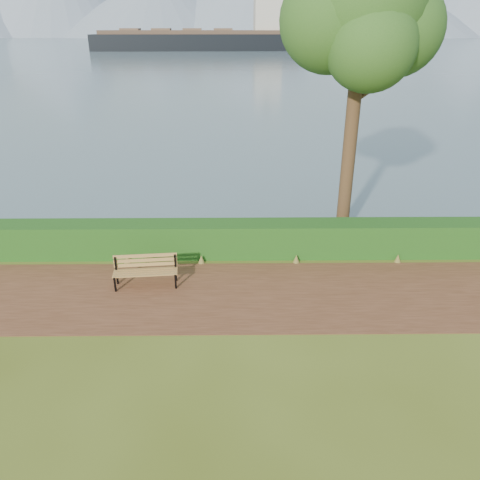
{
  "coord_description": "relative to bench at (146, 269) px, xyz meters",
  "views": [
    {
      "loc": [
        -0.13,
        -9.81,
        6.1
      ],
      "look_at": [
        -0.01,
        1.2,
        1.1
      ],
      "focal_mm": 35.0,
      "sensor_mm": 36.0,
      "label": 1
    }
  ],
  "objects": [
    {
      "name": "path",
      "position": [
        2.45,
        -0.54,
        -0.46
      ],
      "size": [
        40.0,
        3.4,
        0.01
      ],
      "primitive_type": "cube",
      "color": "#502E1B",
      "rests_on": "ground"
    },
    {
      "name": "water",
      "position": [
        2.45,
        259.16,
        -0.46
      ],
      "size": [
        700.0,
        510.0,
        0.0
      ],
      "primitive_type": "cube",
      "color": "#42566B",
      "rests_on": "ground"
    },
    {
      "name": "hedge",
      "position": [
        2.45,
        1.76,
        0.03
      ],
      "size": [
        32.0,
        0.85,
        1.0
      ],
      "primitive_type": "cube",
      "color": "#184213",
      "rests_on": "ground"
    },
    {
      "name": "bench",
      "position": [
        0.0,
        0.0,
        0.0
      ],
      "size": [
        1.66,
        0.62,
        0.81
      ],
      "rotation": [
        0.0,
        0.0,
        0.09
      ],
      "color": "black",
      "rests_on": "ground"
    },
    {
      "name": "ground",
      "position": [
        2.45,
        -0.84,
        -0.47
      ],
      "size": [
        140.0,
        140.0,
        0.0
      ],
      "primitive_type": "plane",
      "color": "#4E5919",
      "rests_on": "ground"
    },
    {
      "name": "cargo_ship",
      "position": [
        -5.62,
        139.28,
        2.37
      ],
      "size": [
        63.1,
        12.66,
        19.04
      ],
      "rotation": [
        0.0,
        0.0,
        0.04
      ],
      "color": "black",
      "rests_on": "ground"
    },
    {
      "name": "tree",
      "position": [
        5.78,
        3.35,
        6.02
      ],
      "size": [
        4.54,
        3.8,
        8.73
      ],
      "rotation": [
        0.0,
        0.0,
        -0.27
      ],
      "color": "#352515",
      "rests_on": "ground"
    }
  ]
}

